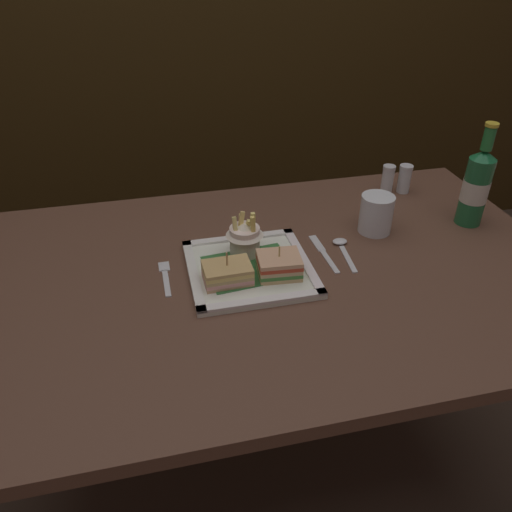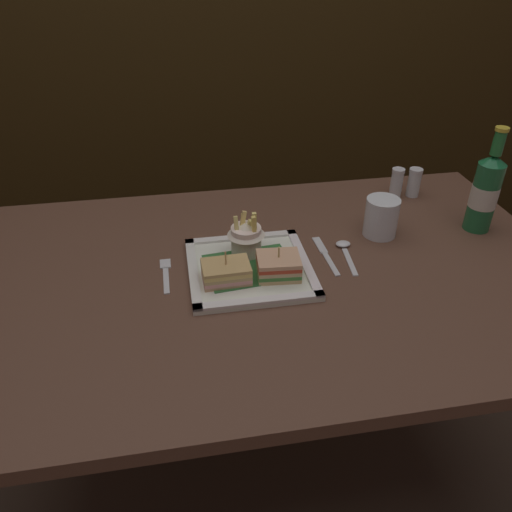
{
  "view_description": "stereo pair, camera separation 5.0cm",
  "coord_description": "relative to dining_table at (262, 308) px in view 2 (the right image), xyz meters",
  "views": [
    {
      "loc": [
        -0.22,
        -0.89,
        1.37
      ],
      "look_at": [
        -0.01,
        0.0,
        0.76
      ],
      "focal_mm": 35.55,
      "sensor_mm": 36.0,
      "label": 1
    },
    {
      "loc": [
        -0.17,
        -0.9,
        1.37
      ],
      "look_at": [
        -0.01,
        0.0,
        0.76
      ],
      "focal_mm": 35.55,
      "sensor_mm": 36.0,
      "label": 2
    }
  ],
  "objects": [
    {
      "name": "sandwich_half_left",
      "position": [
        -0.08,
        -0.03,
        0.13
      ],
      "size": [
        0.1,
        0.07,
        0.07
      ],
      "color": "tan",
      "rests_on": "square_plate"
    },
    {
      "name": "spoon",
      "position": [
        0.21,
        0.05,
        0.11
      ],
      "size": [
        0.03,
        0.14,
        0.01
      ],
      "color": "silver",
      "rests_on": "dining_table"
    },
    {
      "name": "water_glass",
      "position": [
        0.31,
        0.11,
        0.15
      ],
      "size": [
        0.08,
        0.08,
        0.1
      ],
      "color": "silver",
      "rests_on": "dining_table"
    },
    {
      "name": "sandwich_half_right",
      "position": [
        0.03,
        -0.03,
        0.14
      ],
      "size": [
        0.1,
        0.08,
        0.07
      ],
      "color": "tan",
      "rests_on": "square_plate"
    },
    {
      "name": "fork",
      "position": [
        -0.21,
        0.03,
        0.11
      ],
      "size": [
        0.02,
        0.13,
        0.0
      ],
      "color": "silver",
      "rests_on": "dining_table"
    },
    {
      "name": "knife",
      "position": [
        0.16,
        0.04,
        0.11
      ],
      "size": [
        0.02,
        0.17,
        0.0
      ],
      "color": "silver",
      "rests_on": "dining_table"
    },
    {
      "name": "pepper_shaker",
      "position": [
        0.49,
        0.29,
        0.14
      ],
      "size": [
        0.04,
        0.04,
        0.08
      ],
      "color": "silver",
      "rests_on": "dining_table"
    },
    {
      "name": "salt_shaker",
      "position": [
        0.43,
        0.29,
        0.14
      ],
      "size": [
        0.03,
        0.03,
        0.08
      ],
      "color": "silver",
      "rests_on": "dining_table"
    },
    {
      "name": "dining_table",
      "position": [
        0.0,
        0.0,
        0.0
      ],
      "size": [
        1.39,
        0.84,
        0.72
      ],
      "color": "brown",
      "rests_on": "ground_plane"
    },
    {
      "name": "square_plate",
      "position": [
        -0.03,
        0.01,
        0.11
      ],
      "size": [
        0.27,
        0.27,
        0.02
      ],
      "color": "white",
      "rests_on": "dining_table"
    },
    {
      "name": "fries_cup",
      "position": [
        -0.03,
        0.06,
        0.16
      ],
      "size": [
        0.09,
        0.09,
        0.11
      ],
      "color": "white",
      "rests_on": "square_plate"
    },
    {
      "name": "beer_bottle",
      "position": [
        0.57,
        0.09,
        0.21
      ],
      "size": [
        0.06,
        0.06,
        0.26
      ],
      "color": "#1F6035",
      "rests_on": "dining_table"
    },
    {
      "name": "ground_plane",
      "position": [
        0.0,
        0.0,
        -0.62
      ],
      "size": [
        6.0,
        6.0,
        0.0
      ],
      "primitive_type": "plane",
      "color": "#44362A"
    }
  ]
}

